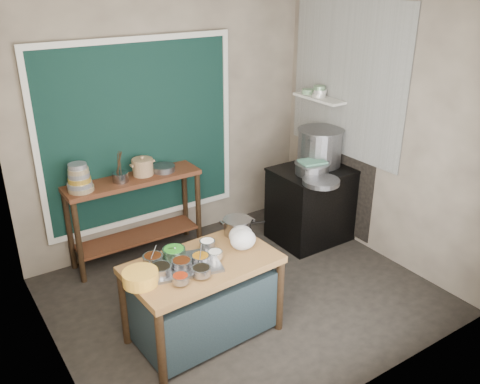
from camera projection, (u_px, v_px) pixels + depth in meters
floor at (243, 296)px, 5.04m from camera, size 3.50×3.00×0.02m
back_wall at (168, 123)px, 5.62m from camera, size 3.50×0.02×2.80m
left_wall at (37, 211)px, 3.58m from camera, size 0.02×3.00×2.80m
right_wall at (382, 131)px, 5.36m from camera, size 0.02×3.00×2.80m
curtain_panel at (140, 134)px, 5.44m from camera, size 2.10×0.02×1.90m
curtain_frame at (140, 134)px, 5.43m from camera, size 2.22×0.03×2.02m
tile_panel at (346, 80)px, 5.59m from camera, size 0.02×1.70×1.70m
soot_patch at (333, 174)px, 6.13m from camera, size 0.01×1.30×1.30m
wall_shelf at (319, 98)px, 5.87m from camera, size 0.22×0.70×0.03m
prep_table at (203, 299)px, 4.34m from camera, size 1.29×0.79×0.75m
back_counter at (136, 218)px, 5.54m from camera, size 1.45×0.40×0.95m
stove_block at (312, 205)px, 5.97m from camera, size 0.90×0.68×0.85m
stove_top at (315, 170)px, 5.79m from camera, size 0.92×0.69×0.03m
condiment_tray at (186, 265)px, 4.13m from camera, size 0.62×0.50×0.02m
condiment_bowls at (182, 261)px, 4.09m from camera, size 0.67×0.53×0.08m
yellow_basin at (140, 278)px, 3.88m from camera, size 0.29×0.29×0.11m
saucepan at (237, 226)px, 4.61m from camera, size 0.34×0.34×0.15m
plastic_bag_a at (243, 240)px, 4.36m from camera, size 0.28×0.26×0.17m
plastic_bag_b at (241, 235)px, 4.45m from camera, size 0.28×0.26×0.16m
bowl_stack at (79, 179)px, 4.99m from camera, size 0.25×0.25×0.29m
utensil_cup at (120, 177)px, 5.24m from camera, size 0.20×0.20×0.10m
ceramic_crock at (143, 168)px, 5.40m from camera, size 0.26×0.26×0.16m
wide_bowl at (163, 168)px, 5.52m from camera, size 0.33×0.33×0.06m
stock_pot at (320, 147)px, 5.84m from camera, size 0.70×0.70×0.42m
pot_lid at (327, 146)px, 5.90m from camera, size 0.18×0.43×0.41m
steamer at (312, 168)px, 5.63m from camera, size 0.54×0.54×0.13m
green_cloth at (313, 162)px, 5.60m from camera, size 0.31×0.26×0.02m
shallow_pan at (321, 182)px, 5.37m from camera, size 0.49×0.49×0.05m
shelf_bowl_stack at (320, 92)px, 5.84m from camera, size 0.16×0.16×0.13m
shelf_bowl_green at (308, 91)px, 6.00m from camera, size 0.15×0.15×0.05m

